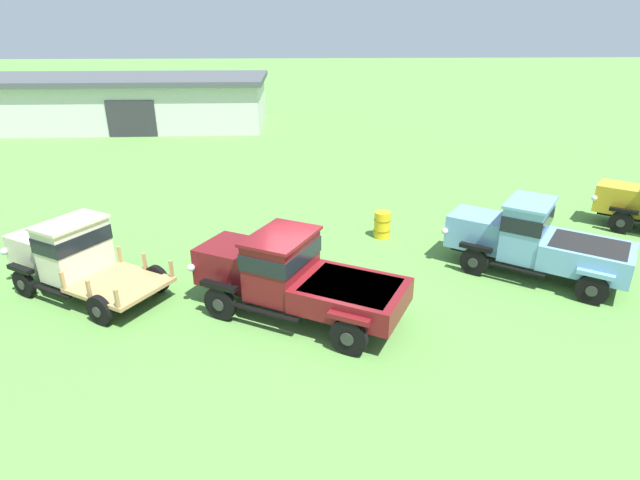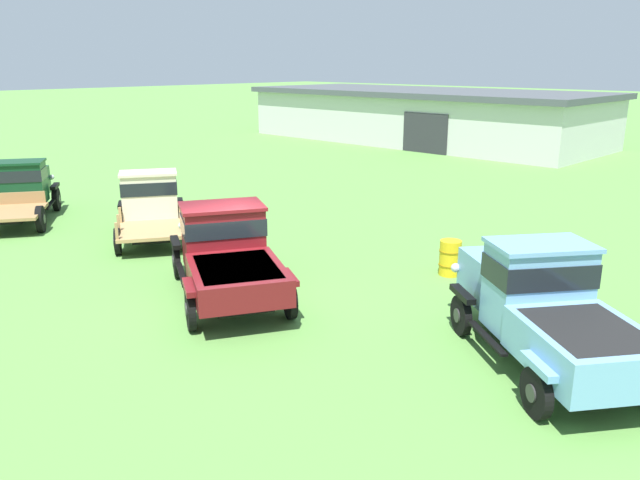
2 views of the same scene
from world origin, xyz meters
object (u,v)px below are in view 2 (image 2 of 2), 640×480
vintage_truck_foreground_near (21,187)px  oil_drum_beside_row (450,258)px  vintage_truck_midrow_center (225,248)px  vintage_truck_second_in_line (150,201)px  vintage_truck_far_side (543,305)px  farm_shed (422,115)px

vintage_truck_foreground_near → oil_drum_beside_row: bearing=20.2°
vintage_truck_foreground_near → vintage_truck_midrow_center: (11.27, 0.46, -0.00)m
vintage_truck_second_in_line → vintage_truck_midrow_center: (6.07, -1.62, 0.03)m
vintage_truck_far_side → oil_drum_beside_row: bearing=142.1°
farm_shed → oil_drum_beside_row: 29.01m
vintage_truck_midrow_center → vintage_truck_foreground_near: bearing=-177.7°
vintage_truck_foreground_near → vintage_truck_midrow_center: size_ratio=0.93×
vintage_truck_second_in_line → vintage_truck_far_side: vintage_truck_far_side is taller
farm_shed → vintage_truck_second_in_line: size_ratio=4.91×
farm_shed → vintage_truck_far_side: farm_shed is taller
vintage_truck_midrow_center → farm_shed: bearing=116.9°
vintage_truck_second_in_line → vintage_truck_foreground_near: bearing=-158.2°
vintage_truck_midrow_center → vintage_truck_far_side: vintage_truck_far_side is taller
vintage_truck_midrow_center → oil_drum_beside_row: bearing=56.9°
vintage_truck_second_in_line → vintage_truck_far_side: bearing=0.9°
vintage_truck_foreground_near → oil_drum_beside_row: size_ratio=5.65×
vintage_truck_foreground_near → vintage_truck_far_side: 18.50m
vintage_truck_midrow_center → vintage_truck_second_in_line: bearing=165.0°
vintage_truck_midrow_center → oil_drum_beside_row: vintage_truck_midrow_center is taller
vintage_truck_foreground_near → vintage_truck_far_side: size_ratio=1.03×
oil_drum_beside_row → vintage_truck_second_in_line: bearing=-160.6°
farm_shed → vintage_truck_midrow_center: farm_shed is taller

